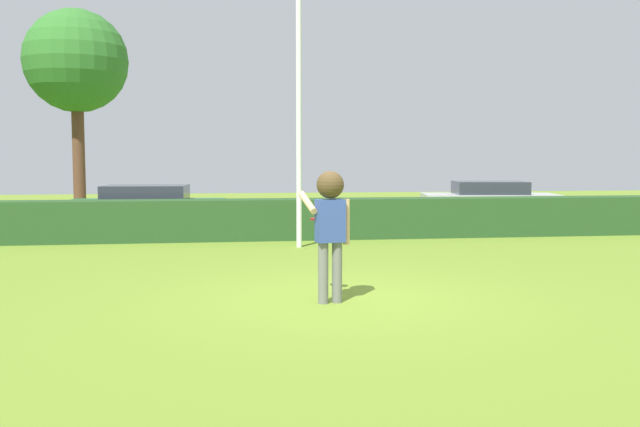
# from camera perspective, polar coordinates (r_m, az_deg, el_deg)

# --- Properties ---
(ground_plane) EXTENTS (60.00, 60.00, 0.00)m
(ground_plane) POSITION_cam_1_polar(r_m,az_deg,el_deg) (9.64, 1.71, -7.20)
(ground_plane) COLOR olive
(person) EXTENTS (0.66, 0.73, 1.81)m
(person) POSITION_cam_1_polar(r_m,az_deg,el_deg) (9.28, 0.84, -0.28)
(person) COLOR slate
(person) RESTS_ON ground
(frisbee) EXTENTS (0.24, 0.24, 0.03)m
(frisbee) POSITION_cam_1_polar(r_m,az_deg,el_deg) (9.80, -0.14, -0.46)
(frisbee) COLOR red
(lamppost) EXTENTS (0.24, 0.24, 7.10)m
(lamppost) POSITION_cam_1_polar(r_m,az_deg,el_deg) (15.28, -1.78, 11.75)
(lamppost) COLOR silver
(lamppost) RESTS_ON ground
(hedge_row) EXTENTS (24.13, 0.90, 0.98)m
(hedge_row) POSITION_cam_1_polar(r_m,az_deg,el_deg) (16.80, -2.50, -0.46)
(hedge_row) COLOR #264B22
(hedge_row) RESTS_ON ground
(parked_car_green) EXTENTS (4.29, 2.01, 1.25)m
(parked_car_green) POSITION_cam_1_polar(r_m,az_deg,el_deg) (19.23, -14.28, 0.63)
(parked_car_green) COLOR #1E6633
(parked_car_green) RESTS_ON ground
(parked_car_silver) EXTENTS (4.42, 2.34, 1.25)m
(parked_car_silver) POSITION_cam_1_polar(r_m,az_deg,el_deg) (22.45, 13.93, 1.18)
(parked_car_silver) COLOR #B7B7BC
(parked_car_silver) RESTS_ON ground
(oak_tree) EXTENTS (3.37, 3.37, 6.86)m
(oak_tree) POSITION_cam_1_polar(r_m,az_deg,el_deg) (24.39, -19.66, 11.76)
(oak_tree) COLOR brown
(oak_tree) RESTS_ON ground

